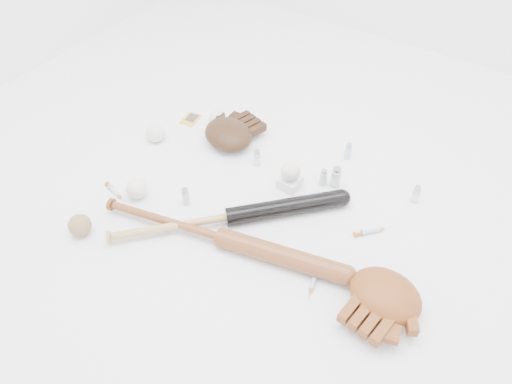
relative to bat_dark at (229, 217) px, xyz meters
The scene contains 21 objects.
bat_dark is the anchor object (origin of this frame).
bat_wood 0.10m from the bat_dark, 70.62° to the right, with size 0.95×0.07×0.07m, color brown, non-canonical shape.
glove_dark 0.46m from the bat_dark, 126.23° to the left, with size 0.27×0.27×0.10m, color #321D0E, non-canonical shape.
glove_tan 0.61m from the bat_dark, ahead, with size 0.28×0.28×0.10m, color brown, non-canonical shape.
trading_card 0.66m from the bat_dark, 141.45° to the left, with size 0.07×0.09×0.01m, color gold.
pedestal 0.30m from the bat_dark, 73.58° to the left, with size 0.08×0.08×0.04m, color white.
baseball_on_pedestal 0.30m from the bat_dark, 73.58° to the left, with size 0.08×0.08×0.08m, color silver.
baseball_left 0.58m from the bat_dark, 158.60° to the left, with size 0.08×0.08×0.08m, color silver.
baseball_upper 0.60m from the bat_dark, 130.93° to the left, with size 0.07×0.07×0.07m, color silver.
baseball_mid 0.38m from the bat_dark, 167.43° to the right, with size 0.08×0.08×0.08m, color silver.
baseball_aged 0.53m from the bat_dark, 141.10° to the right, with size 0.08×0.08×0.08m, color olive.
syringe_0 0.48m from the bat_dark, 165.21° to the right, with size 0.14×0.02×0.02m, color #ADBCC6, non-canonical shape.
syringe_1 0.07m from the bat_dark, 63.43° to the right, with size 0.15×0.03×0.02m, color #ADBCC6, non-canonical shape.
syringe_2 0.51m from the bat_dark, 28.48° to the left, with size 0.16×0.03×0.02m, color #ADBCC6, non-canonical shape.
syringe_3 0.39m from the bat_dark, ahead, with size 0.15×0.03×0.02m, color #ADBCC6, non-canonical shape.
vial_0 0.60m from the bat_dark, 70.92° to the left, with size 0.03×0.03×0.07m, color silver.
vial_1 0.42m from the bat_dark, 63.42° to the left, with size 0.03×0.03×0.07m, color silver.
vial_2 0.34m from the bat_dark, 106.31° to the left, with size 0.03×0.03×0.07m, color silver.
vial_3 0.45m from the bat_dark, 59.52° to the left, with size 0.04×0.04×0.09m, color silver.
vial_4 0.19m from the bat_dark, behind, with size 0.03×0.03×0.07m, color silver.
vial_5 0.71m from the bat_dark, 42.84° to the left, with size 0.03×0.03×0.08m, color silver.
Camera 1 is at (0.72, -1.07, 1.37)m, focal length 35.00 mm.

